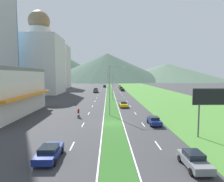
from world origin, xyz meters
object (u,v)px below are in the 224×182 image
billboard_roadside (214,99)px  car_2 (120,87)px  car_6 (121,88)px  car_5 (154,121)px  street_lamp_far (108,81)px  car_0 (49,152)px  street_lamp_near (111,87)px  car_1 (123,90)px  car_3 (123,104)px  car_4 (194,160)px  motorcycle_rider (79,114)px  street_lamp_mid (112,83)px  pickup_truck_0 (96,90)px  car_7 (105,86)px

billboard_roadside → car_2: billboard_roadside is taller
car_6 → car_5: bearing=0.1°
car_2 → car_5: car_2 is taller
car_5 → street_lamp_far: bearing=-172.5°
street_lamp_far → car_0: 70.93m
street_lamp_near → car_2: (7.03, 84.97, -5.11)m
street_lamp_far → car_2: street_lamp_far is taller
car_1 → car_3: 50.56m
car_4 → car_5: bearing=180.0°
street_lamp_far → motorcycle_rider: size_ratio=4.97×
car_2 → car_6: 14.45m
car_4 → motorcycle_rider: size_ratio=2.06×
street_lamp_far → car_4: street_lamp_far is taller
street_lamp_mid → pickup_truck_0: (-7.19, 27.49, -4.59)m
street_lamp_far → car_1: (7.44, 10.69, -4.92)m
street_lamp_far → car_6: street_lamp_far is taller
car_3 → car_4: (3.71, -32.77, 0.00)m
pickup_truck_0 → car_3: bearing=-166.7°
car_1 → car_7: size_ratio=1.06×
car_7 → billboard_roadside: bearing=-171.0°
car_6 → car_2: bearing=179.5°
billboard_roadside → car_1: (-6.44, 74.92, -4.41)m
car_4 → car_6: 92.99m
street_lamp_far → car_7: size_ratio=2.33×
street_lamp_far → billboard_roadside: (13.88, -64.23, -0.51)m
car_2 → car_5: bearing=0.0°
car_1 → car_5: 68.35m
billboard_roadside → car_5: (-6.31, 6.56, -4.42)m
car_1 → car_4: size_ratio=1.10×
car_6 → pickup_truck_0: 22.52m
pickup_truck_0 → car_1: bearing=-58.8°
car_7 → car_3: bearing=-175.4°
street_lamp_mid → car_7: size_ratio=2.27×
car_0 → car_6: (13.37, 90.99, 0.06)m
motorcycle_rider → street_lamp_far: bearing=-6.6°
car_7 → car_4: bearing=-174.8°
car_0 → motorcycle_rider: bearing=0.1°
billboard_roadside → pickup_truck_0: billboard_roadside is taller
car_5 → car_1: bearing=-179.9°
car_0 → car_7: (3.39, 110.23, 0.08)m
car_0 → car_3: car_3 is taller
car_0 → motorcycle_rider: 18.73m
car_1 → car_2: size_ratio=1.04×
car_3 → motorcycle_rider: bearing=-39.4°
car_0 → car_4: car_4 is taller
car_4 → billboard_roadside: bearing=142.6°
car_4 → car_5: 14.84m
car_0 → street_lamp_far: bearing=-4.9°
street_lamp_far → car_2: (7.49, 34.94, -4.85)m
car_0 → car_7: size_ratio=1.06×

